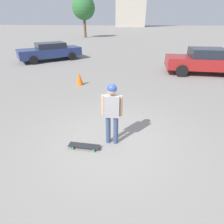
% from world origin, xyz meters
% --- Properties ---
extents(ground_plane, '(220.00, 220.00, 0.00)m').
position_xyz_m(ground_plane, '(0.00, 0.00, 0.00)').
color(ground_plane, gray).
extents(person, '(0.52, 0.23, 1.67)m').
position_xyz_m(person, '(0.00, 0.00, 1.03)').
color(person, '#38476B').
rests_on(person, ground_plane).
extents(skateboard, '(0.83, 0.28, 0.08)m').
position_xyz_m(skateboard, '(-0.69, -0.33, 0.07)').
color(skateboard, '#232328').
rests_on(skateboard, ground_plane).
extents(car_parked_near, '(4.38, 2.06, 1.50)m').
position_xyz_m(car_parked_near, '(4.56, 7.55, 0.78)').
color(car_parked_near, maroon).
rests_on(car_parked_near, ground_plane).
extents(car_parked_far, '(4.80, 4.44, 1.36)m').
position_xyz_m(car_parked_far, '(-6.43, 10.14, 0.72)').
color(car_parked_far, navy).
rests_on(car_parked_far, ground_plane).
extents(tree_distant, '(3.99, 3.99, 6.85)m').
position_xyz_m(tree_distant, '(-9.25, 30.87, 4.81)').
color(tree_distant, brown).
rests_on(tree_distant, ground_plane).
extents(traffic_cone, '(0.36, 0.36, 0.66)m').
position_xyz_m(traffic_cone, '(-2.28, 4.51, 0.33)').
color(traffic_cone, orange).
rests_on(traffic_cone, ground_plane).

